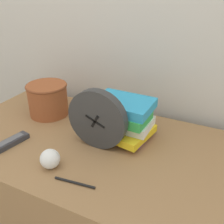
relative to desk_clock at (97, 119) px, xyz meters
name	(u,v)px	position (x,y,z in m)	size (l,w,h in m)	color
wall_back	(128,13)	(-0.06, 0.40, 0.32)	(6.00, 0.04, 2.40)	beige
desk	(90,210)	(-0.06, 0.01, -0.50)	(1.14, 0.64, 0.77)	olive
desk_clock	(97,119)	(0.00, 0.00, 0.00)	(0.23, 0.04, 0.23)	#333333
book_stack	(123,119)	(0.06, 0.11, -0.04)	(0.25, 0.22, 0.16)	#7A3899
basket	(48,98)	(-0.33, 0.13, -0.04)	(0.19, 0.19, 0.15)	#994C28
tv_remote	(10,143)	(-0.31, -0.14, -0.10)	(0.07, 0.16, 0.02)	#333338
crumpled_paper_ball	(50,159)	(-0.08, -0.18, -0.08)	(0.07, 0.07, 0.07)	white
pen	(75,183)	(0.03, -0.21, -0.11)	(0.14, 0.02, 0.01)	black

